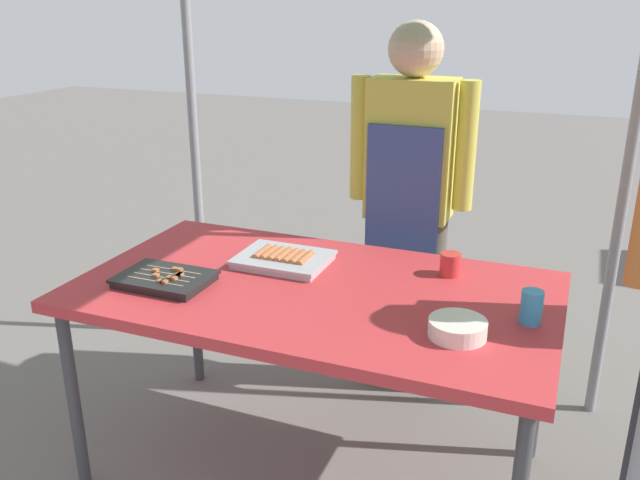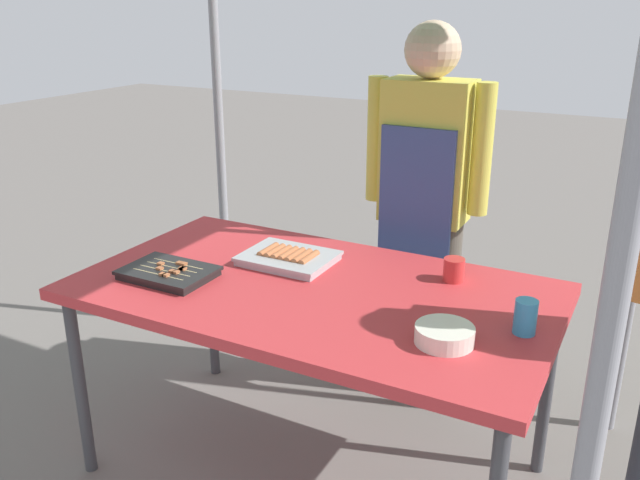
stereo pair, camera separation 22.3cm
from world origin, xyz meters
name	(u,v)px [view 1 (the left image)]	position (x,y,z in m)	size (l,w,h in m)	color
ground_plane	(315,469)	(0.00, 0.00, 0.00)	(18.00, 18.00, 0.00)	#66605B
stall_table	(315,301)	(0.00, 0.00, 0.70)	(1.60, 0.90, 0.75)	#C63338
tray_grilled_sausages	(283,259)	(-0.18, 0.15, 0.77)	(0.33, 0.26, 0.05)	#ADADB2
tray_meat_skewers	(165,279)	(-0.48, -0.17, 0.77)	(0.31, 0.22, 0.04)	black
condiment_bowl	(458,328)	(0.51, -0.17, 0.78)	(0.17, 0.17, 0.05)	silver
drink_cup_near_edge	(450,264)	(0.40, 0.27, 0.79)	(0.07, 0.07, 0.08)	red
drink_cup_by_wok	(531,307)	(0.70, -0.01, 0.80)	(0.07, 0.07, 0.10)	#338CBF
vendor_woman	(409,185)	(0.13, 0.71, 0.94)	(0.52, 0.23, 1.59)	#595147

